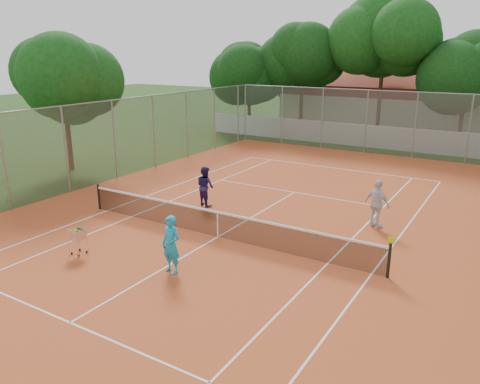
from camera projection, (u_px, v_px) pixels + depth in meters
The scene contains 12 objects.
ground at pixel (218, 238), 16.54m from camera, with size 120.00×120.00×0.00m, color #1A370F.
court_pad at pixel (218, 237), 16.54m from camera, with size 18.00×34.00×0.02m, color #B84E23.
court_lines at pixel (218, 237), 16.53m from camera, with size 10.98×23.78×0.01m, color white.
tennis_net at pixel (218, 224), 16.39m from camera, with size 11.88×0.10×0.98m, color black.
perimeter_fence at pixel (217, 183), 15.96m from camera, with size 18.00×34.00×4.00m, color slate.
boundary_wall at pixel (373, 137), 31.86m from camera, with size 26.00×0.30×1.50m, color silver.
clubhouse at pixel (385, 101), 40.61m from camera, with size 16.40×9.00×4.40m, color beige.
tropical_trees at pixel (391, 71), 33.09m from camera, with size 29.00×19.00×10.00m, color black.
player_near at pixel (171, 245), 13.65m from camera, with size 0.64×0.42×1.76m, color #179AC7.
player_far_left at pixel (205, 186), 19.73m from camera, with size 0.82×0.64×1.69m, color #221A50.
player_far_right at pixel (377, 204), 17.24m from camera, with size 1.06×0.44×1.81m, color silver.
ball_hopper at pixel (78, 241), 15.01m from camera, with size 0.44×0.44×0.92m, color silver.
Camera 1 is at (8.67, -12.72, 6.31)m, focal length 35.00 mm.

